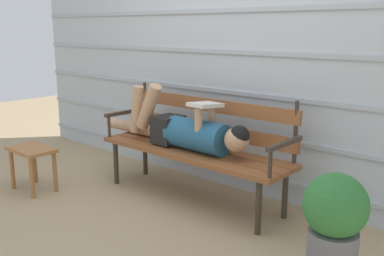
% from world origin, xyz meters
% --- Properties ---
extents(ground_plane, '(12.00, 12.00, 0.00)m').
position_xyz_m(ground_plane, '(0.00, 0.00, 0.00)').
color(ground_plane, tan).
extents(house_siding, '(5.45, 0.08, 2.40)m').
position_xyz_m(house_siding, '(0.00, 0.69, 1.20)').
color(house_siding, '#B2BCC6').
rests_on(house_siding, ground).
extents(park_bench, '(1.75, 0.48, 0.89)m').
position_xyz_m(park_bench, '(-0.00, 0.27, 0.48)').
color(park_bench, brown).
rests_on(park_bench, ground).
extents(reclining_person, '(1.68, 0.26, 0.52)m').
position_xyz_m(reclining_person, '(-0.08, 0.20, 0.58)').
color(reclining_person, '#23567A').
extents(footstool, '(0.42, 0.27, 0.38)m').
position_xyz_m(footstool, '(-1.18, -0.57, 0.30)').
color(footstool, '#9E6638').
rests_on(footstool, ground).
extents(potted_plant, '(0.36, 0.36, 0.64)m').
position_xyz_m(potted_plant, '(1.40, -0.20, 0.35)').
color(potted_plant, slate).
rests_on(potted_plant, ground).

